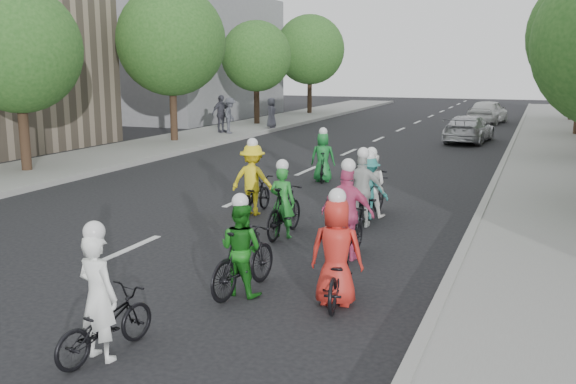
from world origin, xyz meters
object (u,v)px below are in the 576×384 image
Objects in this scene: cyclist_6 at (371,192)px; spectator_2 at (271,113)px; cyclist_3 at (348,222)px; follow_car_lead at (469,129)px; cyclist_1 at (243,255)px; cyclist_5 at (284,208)px; spectator_1 at (221,114)px; cyclist_8 at (363,199)px; cyclist_2 at (254,186)px; cyclist_7 at (369,191)px; follow_car_trail at (488,111)px; spectator_0 at (230,116)px; cyclist_4 at (337,264)px; cyclist_0 at (103,313)px; cyclist_9 at (323,161)px.

cyclist_6 is 1.02× the size of spectator_2.
follow_car_lead is at bearing -86.55° from cyclist_3.
cyclist_5 reaches higher than cyclist_1.
spectator_1 is (-11.88, -1.61, 0.47)m from follow_car_lead.
spectator_1 is (-11.47, 15.29, 0.48)m from cyclist_8.
cyclist_7 is at bearing -166.39° from cyclist_2.
cyclist_2 reaches higher than follow_car_trail.
cyclist_8 is at bearing -172.49° from spectator_2.
spectator_0 is at bearing -89.82° from spectator_1.
cyclist_4 is 25.39m from spectator_2.
spectator_0 is (-10.84, 15.03, 0.43)m from cyclist_8.
follow_car_trail is (3.10, 27.06, 0.04)m from cyclist_2.
spectator_1 is (-11.40, 14.48, 0.46)m from cyclist_7.
cyclist_1 is 5.63m from cyclist_7.
follow_car_trail is 16.58m from spectator_0.
cyclist_5 is (-2.16, 3.22, -0.02)m from cyclist_4.
spectator_1 reaches higher than cyclist_8.
cyclist_0 is 0.96× the size of cyclist_1.
cyclist_7 is at bearing -117.95° from cyclist_5.
follow_car_trail is at bearing -84.17° from cyclist_7.
follow_car_trail is at bearing -109.54° from cyclist_9.
cyclist_9 reaches higher than cyclist_5.
cyclist_2 is 2.77m from cyclist_6.
spectator_1 is (-10.86, 20.08, 0.48)m from cyclist_1.
cyclist_0 is at bearing 91.04° from cyclist_5.
spectator_2 is at bearing 49.52° from follow_car_trail.
cyclist_3 is (1.61, 4.96, 0.14)m from cyclist_0.
cyclist_9 is 15.28m from spectator_2.
cyclist_0 is 8.51m from cyclist_6.
cyclist_9 reaches higher than cyclist_7.
cyclist_2 reaches higher than cyclist_1.
follow_car_lead is at bearing 98.93° from follow_car_trail.
cyclist_6 reaches higher than cyclist_7.
cyclist_3 is at bearing -85.82° from cyclist_4.
cyclist_2 is at bearing 20.89° from cyclist_7.
cyclist_5 is 0.92× the size of cyclist_7.
cyclist_4 reaches higher than cyclist_6.
spectator_1 is at bearing 13.30° from follow_car_lead.
cyclist_5 is 1.01× the size of cyclist_8.
follow_car_trail is (1.01, 32.01, 0.11)m from cyclist_1.
cyclist_1 is 1.08× the size of cyclist_6.
cyclist_3 is at bearing -97.26° from cyclist_0.
follow_car_trail is (1.62, 34.64, 0.17)m from cyclist_0.
spectator_0 is at bearing 14.99° from follow_car_lead.
cyclist_3 is 1.15× the size of spectator_2.
cyclist_9 is 12.33m from follow_car_lead.
cyclist_8 is at bearing 94.19° from follow_car_lead.
cyclist_5 is 0.42× the size of follow_car_lead.
cyclist_5 is 1.94m from cyclist_8.
cyclist_9 is (-2.96, 7.39, -0.08)m from cyclist_3.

